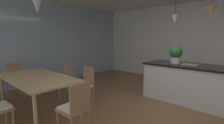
{
  "coord_description": "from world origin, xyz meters",
  "views": [
    {
      "loc": [
        1.36,
        -2.7,
        1.52
      ],
      "look_at": [
        -1.29,
        0.15,
        0.96
      ],
      "focal_mm": 26.47,
      "sensor_mm": 36.0,
      "label": 1
    }
  ],
  "objects_px": {
    "dining_table": "(37,80)",
    "chair_far_left": "(63,78)",
    "chair_window_end": "(15,78)",
    "potted_plant_on_island": "(176,54)",
    "chair_far_right": "(84,84)",
    "chair_kitchen_end": "(75,107)",
    "kitchen_island": "(187,83)"
  },
  "relations": [
    {
      "from": "dining_table",
      "to": "chair_far_left",
      "type": "bearing_deg",
      "value": 116.95
    },
    {
      "from": "chair_far_right",
      "to": "chair_kitchen_end",
      "type": "bearing_deg",
      "value": -43.56
    },
    {
      "from": "dining_table",
      "to": "chair_kitchen_end",
      "type": "relative_size",
      "value": 2.27
    },
    {
      "from": "chair_far_left",
      "to": "chair_far_right",
      "type": "bearing_deg",
      "value": -0.0
    },
    {
      "from": "chair_kitchen_end",
      "to": "chair_far_right",
      "type": "xyz_separation_m",
      "value": [
        -0.91,
        0.87,
        0.0
      ]
    },
    {
      "from": "dining_table",
      "to": "chair_far_left",
      "type": "distance_m",
      "value": 1.0
    },
    {
      "from": "chair_window_end",
      "to": "chair_far_right",
      "type": "height_order",
      "value": "same"
    },
    {
      "from": "dining_table",
      "to": "chair_kitchen_end",
      "type": "xyz_separation_m",
      "value": [
        1.36,
        0.0,
        -0.2
      ]
    },
    {
      "from": "chair_far_left",
      "to": "potted_plant_on_island",
      "type": "distance_m",
      "value": 2.96
    },
    {
      "from": "dining_table",
      "to": "chair_window_end",
      "type": "distance_m",
      "value": 1.37
    },
    {
      "from": "dining_table",
      "to": "chair_far_left",
      "type": "height_order",
      "value": "chair_far_left"
    },
    {
      "from": "dining_table",
      "to": "chair_window_end",
      "type": "xyz_separation_m",
      "value": [
        -1.36,
        -0.0,
        -0.2
      ]
    },
    {
      "from": "chair_far_left",
      "to": "chair_window_end",
      "type": "xyz_separation_m",
      "value": [
        -0.92,
        -0.87,
        0.0
      ]
    },
    {
      "from": "chair_kitchen_end",
      "to": "chair_window_end",
      "type": "bearing_deg",
      "value": -179.92
    },
    {
      "from": "chair_window_end",
      "to": "chair_far_right",
      "type": "bearing_deg",
      "value": 25.72
    },
    {
      "from": "chair_kitchen_end",
      "to": "chair_window_end",
      "type": "relative_size",
      "value": 1.0
    },
    {
      "from": "chair_kitchen_end",
      "to": "kitchen_island",
      "type": "height_order",
      "value": "kitchen_island"
    },
    {
      "from": "chair_window_end",
      "to": "potted_plant_on_island",
      "type": "xyz_separation_m",
      "value": [
        3.14,
        2.7,
        0.67
      ]
    },
    {
      "from": "chair_far_right",
      "to": "potted_plant_on_island",
      "type": "relative_size",
      "value": 1.97
    },
    {
      "from": "dining_table",
      "to": "kitchen_island",
      "type": "xyz_separation_m",
      "value": [
        2.1,
        2.7,
        -0.21
      ]
    },
    {
      "from": "chair_far_left",
      "to": "chair_window_end",
      "type": "height_order",
      "value": "same"
    },
    {
      "from": "kitchen_island",
      "to": "potted_plant_on_island",
      "type": "relative_size",
      "value": 4.5
    },
    {
      "from": "chair_far_left",
      "to": "chair_kitchen_end",
      "type": "height_order",
      "value": "same"
    },
    {
      "from": "chair_window_end",
      "to": "chair_far_right",
      "type": "distance_m",
      "value": 2.0
    },
    {
      "from": "kitchen_island",
      "to": "chair_far_left",
      "type": "bearing_deg",
      "value": -144.26
    },
    {
      "from": "chair_far_left",
      "to": "chair_kitchen_end",
      "type": "bearing_deg",
      "value": -25.69
    },
    {
      "from": "chair_kitchen_end",
      "to": "kitchen_island",
      "type": "distance_m",
      "value": 2.79
    },
    {
      "from": "chair_window_end",
      "to": "chair_far_right",
      "type": "relative_size",
      "value": 1.0
    },
    {
      "from": "chair_far_left",
      "to": "dining_table",
      "type": "bearing_deg",
      "value": -63.05
    },
    {
      "from": "chair_kitchen_end",
      "to": "chair_far_right",
      "type": "height_order",
      "value": "same"
    },
    {
      "from": "chair_window_end",
      "to": "chair_far_right",
      "type": "xyz_separation_m",
      "value": [
        1.81,
        0.87,
        0.0
      ]
    },
    {
      "from": "chair_far_left",
      "to": "chair_kitchen_end",
      "type": "distance_m",
      "value": 2.0
    }
  ]
}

